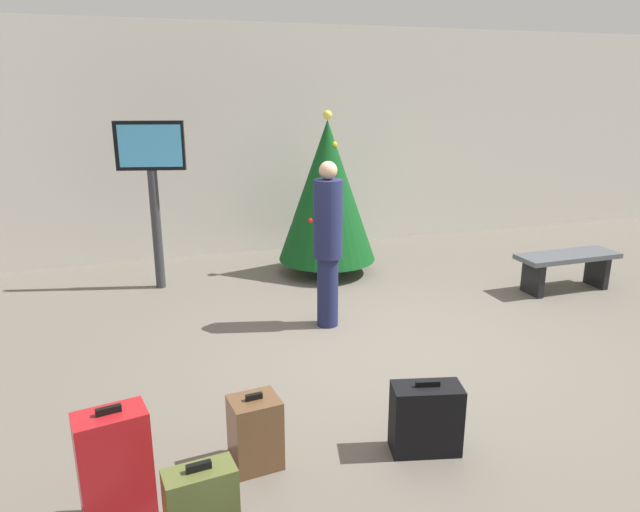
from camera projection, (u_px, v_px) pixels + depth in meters
The scene contains 9 objects.
ground_plane at pixel (389, 347), 5.78m from camera, with size 16.00×16.00×0.00m, color #665E54.
back_wall at pixel (284, 141), 8.92m from camera, with size 16.00×0.20×3.38m, color beige.
holiday_tree at pixel (327, 191), 7.79m from camera, with size 1.33×1.33×2.20m.
flight_info_kiosk at pixel (152, 175), 7.09m from camera, with size 0.82×0.28×2.10m.
waiting_bench at pixel (567, 263), 7.30m from camera, with size 1.32×0.44×0.48m.
traveller_0 at pixel (328, 241), 6.05m from camera, with size 0.41×0.41×1.78m.
suitcase_0 at pixel (426, 418), 4.08m from camera, with size 0.53×0.35×0.55m.
suitcase_2 at pixel (255, 432), 3.91m from camera, with size 0.35×0.30×0.54m.
suitcase_6 at pixel (116, 473), 3.29m from camera, with size 0.43×0.29×0.81m.
Camera 1 is at (-2.33, -4.80, 2.50)m, focal length 32.57 mm.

